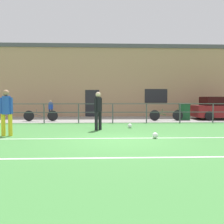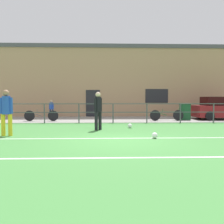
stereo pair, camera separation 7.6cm
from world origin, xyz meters
TOP-DOWN VIEW (x-y plane):
  - ground at (0.00, 0.00)m, footprint 60.00×44.00m
  - field_line_touchline at (0.00, 0.45)m, footprint 36.00×0.11m
  - field_line_hash at (0.00, -2.50)m, footprint 36.00×0.11m
  - pavement_strip at (0.00, 8.50)m, footprint 48.00×5.00m
  - perimeter_fence at (0.00, 6.00)m, footprint 36.07×0.07m
  - clubhouse_facade at (0.00, 12.20)m, footprint 28.00×2.56m
  - player_goalkeeper at (-0.81, 2.79)m, footprint 0.35×0.39m
  - player_striker at (-4.30, 1.17)m, footprint 0.49×0.31m
  - soccer_ball_match at (0.73, 3.52)m, footprint 0.22×0.22m
  - soccer_ball_spare at (1.29, 0.38)m, footprint 0.22×0.22m
  - spectator_child at (-4.39, 9.80)m, footprint 0.35×0.23m
  - parked_car_red at (7.68, 8.13)m, footprint 4.17×1.91m
  - bicycle_parked_0 at (3.49, 7.20)m, footprint 2.18×0.04m
  - bicycle_parked_1 at (-4.49, 7.20)m, footprint 2.14×0.04m
  - trash_bin_0 at (4.86, 7.77)m, footprint 0.65×0.55m

SIDE VIEW (x-z plane):
  - ground at x=0.00m, z-range -0.04..0.00m
  - field_line_touchline at x=0.00m, z-range 0.00..0.00m
  - field_line_hash at x=0.00m, z-range 0.00..0.00m
  - pavement_strip at x=0.00m, z-range 0.00..0.02m
  - soccer_ball_spare at x=1.29m, z-range 0.00..0.22m
  - soccer_ball_match at x=0.73m, z-range 0.00..0.22m
  - bicycle_parked_1 at x=-4.49m, z-range -0.01..0.74m
  - bicycle_parked_0 at x=3.49m, z-range -0.01..0.76m
  - trash_bin_0 at x=4.86m, z-range 0.02..1.12m
  - perimeter_fence at x=0.00m, z-range 0.17..1.32m
  - parked_car_red at x=7.68m, z-range -0.02..1.52m
  - spectator_child at x=-4.39m, z-range 0.11..1.41m
  - player_goalkeeper at x=-0.81m, z-range 0.12..1.86m
  - player_striker at x=-4.30m, z-range 0.12..1.90m
  - clubhouse_facade at x=0.00m, z-range 0.01..5.70m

